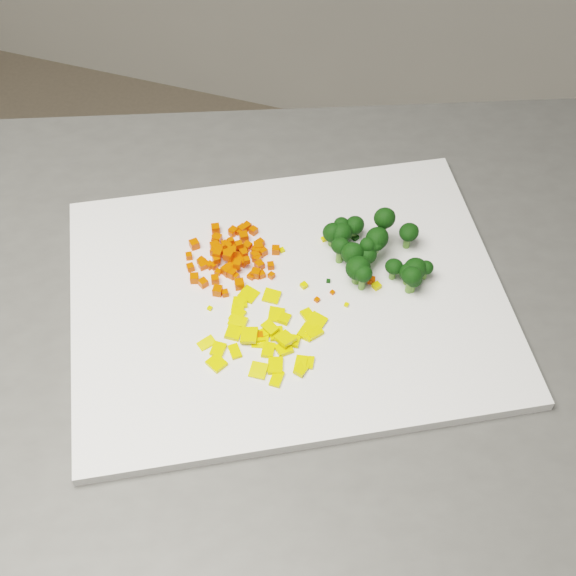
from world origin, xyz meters
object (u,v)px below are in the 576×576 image
(counter_block, at_px, (283,479))
(carrot_pile, at_px, (233,252))
(pepper_pile, at_px, (262,332))
(cutting_board, at_px, (288,297))
(broccoli_pile, at_px, (379,239))

(counter_block, bearing_deg, carrot_pile, 157.57)
(pepper_pile, bearing_deg, cutting_board, 83.02)
(pepper_pile, bearing_deg, carrot_pile, 126.15)
(counter_block, distance_m, broccoli_pile, 0.51)
(counter_block, bearing_deg, broccoli_pile, 43.65)
(counter_block, height_order, carrot_pile, carrot_pile)
(carrot_pile, distance_m, broccoli_pile, 0.16)
(carrot_pile, bearing_deg, cutting_board, -19.71)
(broccoli_pile, bearing_deg, pepper_pile, -120.72)
(pepper_pile, height_order, broccoli_pile, broccoli_pile)
(carrot_pile, bearing_deg, broccoli_pile, 20.66)
(counter_block, relative_size, pepper_pile, 7.83)
(carrot_pile, height_order, pepper_pile, carrot_pile)
(cutting_board, bearing_deg, broccoli_pile, 46.45)
(carrot_pile, height_order, broccoli_pile, broccoli_pile)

